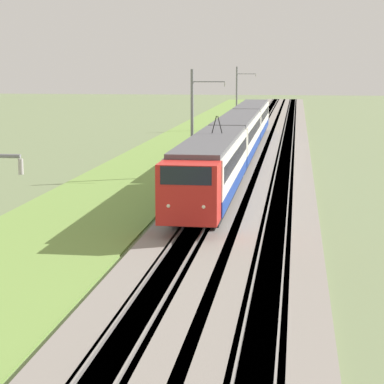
{
  "coord_description": "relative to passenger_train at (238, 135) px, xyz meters",
  "views": [
    {
      "loc": [
        -6.26,
        -4.88,
        8.29
      ],
      "look_at": [
        28.62,
        0.0,
        2.26
      ],
      "focal_mm": 70.0,
      "sensor_mm": 36.0,
      "label": 1
    }
  ],
  "objects": [
    {
      "name": "catenary_mast_mid",
      "position": [
        -8.31,
        2.65,
        1.7
      ],
      "size": [
        0.22,
        2.56,
        7.95
      ],
      "color": "slate",
      "rests_on": "ground"
    },
    {
      "name": "ballast_main",
      "position": [
        -6.36,
        0.0,
        -2.27
      ],
      "size": [
        240.0,
        4.4,
        0.3
      ],
      "color": "gray",
      "rests_on": "ground"
    },
    {
      "name": "track_adjacent",
      "position": [
        -6.36,
        -3.96,
        -2.26
      ],
      "size": [
        240.0,
        1.57,
        0.45
      ],
      "color": "#4C4238",
      "rests_on": "ground"
    },
    {
      "name": "grass_verge",
      "position": [
        -6.36,
        6.83,
        -2.36
      ],
      "size": [
        240.0,
        8.41,
        0.12
      ],
      "color": "olive",
      "rests_on": "ground"
    },
    {
      "name": "ballast_adjacent",
      "position": [
        -6.36,
        -3.96,
        -2.27
      ],
      "size": [
        240.0,
        4.4,
        0.3
      ],
      "color": "gray",
      "rests_on": "ground"
    },
    {
      "name": "passenger_train",
      "position": [
        0.0,
        0.0,
        0.0
      ],
      "size": [
        59.05,
        2.95,
        5.15
      ],
      "rotation": [
        0.0,
        0.0,
        3.14
      ],
      "color": "red",
      "rests_on": "ground"
    },
    {
      "name": "track_main",
      "position": [
        -6.36,
        0.0,
        -2.26
      ],
      "size": [
        240.0,
        1.57,
        0.45
      ],
      "color": "#4C4238",
      "rests_on": "ground"
    },
    {
      "name": "catenary_mast_far",
      "position": [
        32.47,
        2.65,
        1.72
      ],
      "size": [
        0.22,
        2.56,
        8.0
      ],
      "color": "slate",
      "rests_on": "ground"
    }
  ]
}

